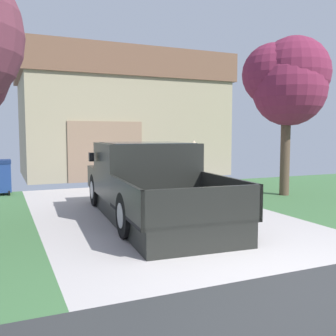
{
  "coord_description": "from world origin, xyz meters",
  "views": [
    {
      "loc": [
        -3.18,
        -3.86,
        1.81
      ],
      "look_at": [
        0.49,
        4.58,
        0.99
      ],
      "focal_mm": 41.25,
      "sensor_mm": 36.0,
      "label": 1
    }
  ],
  "objects_px": {
    "handbag": "(197,202)",
    "house_with_garage": "(121,115)",
    "pickup_truck": "(147,183)",
    "wheeled_trash_bin": "(0,176)",
    "front_yard_tree": "(287,80)",
    "person_with_hat": "(194,168)"
  },
  "relations": [
    {
      "from": "house_with_garage",
      "to": "person_with_hat",
      "type": "bearing_deg",
      "value": -94.37
    },
    {
      "from": "handbag",
      "to": "house_with_garage",
      "type": "relative_size",
      "value": 0.05
    },
    {
      "from": "person_with_hat",
      "to": "handbag",
      "type": "relative_size",
      "value": 3.54
    },
    {
      "from": "pickup_truck",
      "to": "house_with_garage",
      "type": "bearing_deg",
      "value": 80.65
    },
    {
      "from": "handbag",
      "to": "wheeled_trash_bin",
      "type": "xyz_separation_m",
      "value": [
        -4.36,
        4.2,
        0.41
      ]
    },
    {
      "from": "handbag",
      "to": "pickup_truck",
      "type": "bearing_deg",
      "value": -171.07
    },
    {
      "from": "pickup_truck",
      "to": "person_with_hat",
      "type": "xyz_separation_m",
      "value": [
        1.44,
        0.52,
        0.25
      ]
    },
    {
      "from": "person_with_hat",
      "to": "house_with_garage",
      "type": "distance_m",
      "value": 8.55
    },
    {
      "from": "handbag",
      "to": "wheeled_trash_bin",
      "type": "relative_size",
      "value": 0.45
    },
    {
      "from": "person_with_hat",
      "to": "house_with_garage",
      "type": "relative_size",
      "value": 0.19
    },
    {
      "from": "front_yard_tree",
      "to": "wheeled_trash_bin",
      "type": "distance_m",
      "value": 8.87
    },
    {
      "from": "handbag",
      "to": "house_with_garage",
      "type": "xyz_separation_m",
      "value": [
        0.7,
        8.67,
        2.49
      ]
    },
    {
      "from": "person_with_hat",
      "to": "wheeled_trash_bin",
      "type": "distance_m",
      "value": 5.91
    },
    {
      "from": "front_yard_tree",
      "to": "person_with_hat",
      "type": "bearing_deg",
      "value": -171.2
    },
    {
      "from": "pickup_truck",
      "to": "wheeled_trash_bin",
      "type": "distance_m",
      "value": 5.34
    },
    {
      "from": "person_with_hat",
      "to": "house_with_garage",
      "type": "xyz_separation_m",
      "value": [
        0.64,
        8.36,
        1.67
      ]
    },
    {
      "from": "handbag",
      "to": "front_yard_tree",
      "type": "height_order",
      "value": "front_yard_tree"
    },
    {
      "from": "front_yard_tree",
      "to": "pickup_truck",
      "type": "bearing_deg",
      "value": -167.69
    },
    {
      "from": "pickup_truck",
      "to": "house_with_garage",
      "type": "relative_size",
      "value": 0.61
    },
    {
      "from": "pickup_truck",
      "to": "person_with_hat",
      "type": "height_order",
      "value": "person_with_hat"
    },
    {
      "from": "front_yard_tree",
      "to": "handbag",
      "type": "bearing_deg",
      "value": -166.33
    },
    {
      "from": "pickup_truck",
      "to": "wheeled_trash_bin",
      "type": "height_order",
      "value": "pickup_truck"
    }
  ]
}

